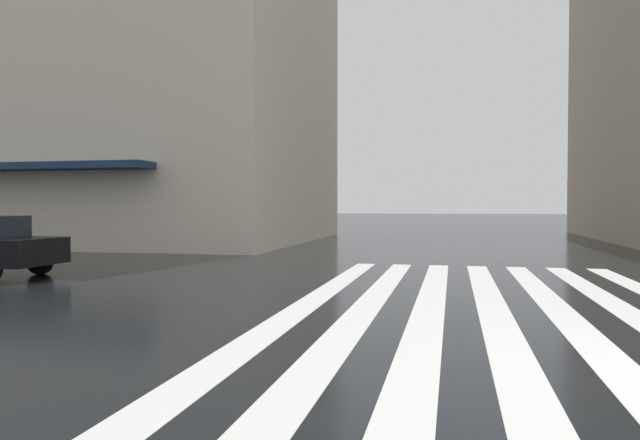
{
  "coord_description": "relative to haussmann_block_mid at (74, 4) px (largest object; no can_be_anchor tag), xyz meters",
  "views": [
    {
      "loc": [
        -6.07,
        2.98,
        1.66
      ],
      "look_at": [
        7.59,
        6.03,
        1.31
      ],
      "focal_mm": 33.37,
      "sensor_mm": 36.0,
      "label": 1
    }
  ],
  "objects": [
    {
      "name": "haussmann_block_mid",
      "position": [
        0.0,
        0.0,
        0.0
      ],
      "size": [
        15.59,
        23.34,
        23.32
      ],
      "color": "beige",
      "rests_on": "ground_plane"
    },
    {
      "name": "zebra_crossing",
      "position": [
        -15.69,
        -18.67,
        -11.41
      ],
      "size": [
        13.0,
        6.5,
        0.01
      ],
      "color": "silver",
      "rests_on": "ground_plane"
    }
  ]
}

